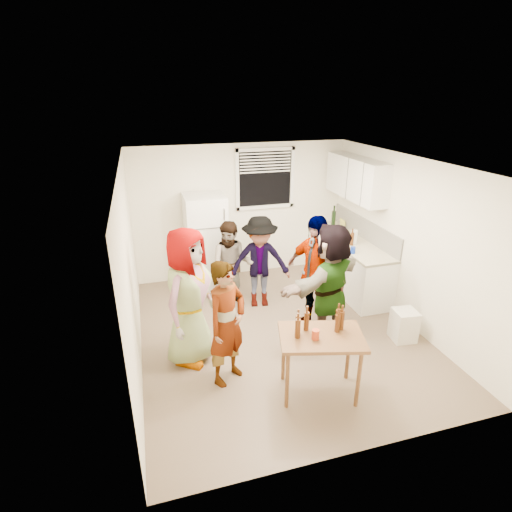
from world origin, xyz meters
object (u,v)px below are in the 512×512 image
object	(u,v)px
red_cup	(315,339)
guest_back_right	(259,304)
guest_black	(311,327)
guest_stripe	(229,377)
refrigerator	(206,242)
guest_back_left	(233,304)
guest_orange	(326,337)
serving_table	(317,391)
kettle	(341,236)
trash_bin	(404,324)
guest_grey	(193,357)
beer_bottle_counter	(351,245)
beer_bottle_table	(337,331)
blue_cup	(353,253)
wine_bottle	(333,227)

from	to	relation	value
red_cup	guest_back_right	distance (m)	2.42
guest_black	guest_stripe	bearing A→B (deg)	-85.45
refrigerator	guest_stripe	bearing A→B (deg)	-94.31
guest_black	guest_back_left	bearing A→B (deg)	-159.75
red_cup	guest_orange	bearing A→B (deg)	57.27
serving_table	red_cup	size ratio (longest dim) A/B	8.28
kettle	guest_stripe	xyz separation A→B (m)	(-2.60, -2.17, -0.90)
guest_orange	kettle	bearing A→B (deg)	-150.77
trash_bin	guest_grey	size ratio (longest dim) A/B	0.25
beer_bottle_counter	guest_black	bearing A→B (deg)	-140.39
beer_bottle_table	guest_grey	distance (m)	2.04
blue_cup	guest_orange	xyz separation A→B (m)	(-0.83, -0.87, -0.90)
guest_stripe	guest_back_left	bearing A→B (deg)	39.34
blue_cup	red_cup	size ratio (longest dim) A/B	0.94
blue_cup	trash_bin	distance (m)	1.40
serving_table	guest_stripe	size ratio (longest dim) A/B	0.60
kettle	guest_orange	bearing A→B (deg)	-128.90
serving_table	red_cup	bearing A→B (deg)	-156.04
guest_stripe	guest_back_right	distance (m)	1.92
kettle	guest_back_right	xyz separation A→B (m)	(-1.69, -0.47, -0.90)
guest_back_right	guest_black	distance (m)	1.06
kettle	beer_bottle_table	xyz separation A→B (m)	(-1.43, -2.69, -0.10)
wine_bottle	serving_table	world-z (taller)	wine_bottle
beer_bottle_counter	blue_cup	xyz separation A→B (m)	(-0.16, -0.34, 0.00)
wine_bottle	trash_bin	size ratio (longest dim) A/B	0.67
guest_black	guest_back_right	bearing A→B (deg)	-171.86
guest_black	refrigerator	bearing A→B (deg)	-169.71
trash_bin	red_cup	size ratio (longest dim) A/B	4.06
blue_cup	serving_table	world-z (taller)	blue_cup
red_cup	guest_back_left	xyz separation A→B (m)	(-0.40, 2.41, -0.80)
beer_bottle_counter	guest_back_right	distance (m)	1.87
beer_bottle_counter	guest_orange	distance (m)	1.80
guest_back_right	guest_orange	size ratio (longest dim) A/B	0.88
serving_table	guest_orange	bearing A→B (deg)	60.09
kettle	guest_stripe	world-z (taller)	kettle
beer_bottle_table	beer_bottle_counter	bearing A→B (deg)	58.05
refrigerator	wine_bottle	world-z (taller)	refrigerator
beer_bottle_table	guest_back_right	bearing A→B (deg)	96.77
refrigerator	kettle	size ratio (longest dim) A/B	6.50
guest_black	guest_orange	distance (m)	0.32
serving_table	guest_grey	size ratio (longest dim) A/B	0.51
guest_stripe	guest_back_right	size ratio (longest dim) A/B	1.03
beer_bottle_counter	red_cup	world-z (taller)	beer_bottle_counter
blue_cup	beer_bottle_table	size ratio (longest dim) A/B	0.49
guest_back_right	guest_black	xyz separation A→B (m)	(0.56, -0.90, 0.00)
kettle	red_cup	world-z (taller)	kettle
blue_cup	guest_stripe	xyz separation A→B (m)	(-2.39, -1.35, -0.90)
wine_bottle	blue_cup	xyz separation A→B (m)	(-0.31, -1.35, 0.00)
guest_grey	guest_black	bearing A→B (deg)	-44.19
beer_bottle_counter	beer_bottle_table	xyz separation A→B (m)	(-1.38, -2.21, -0.10)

